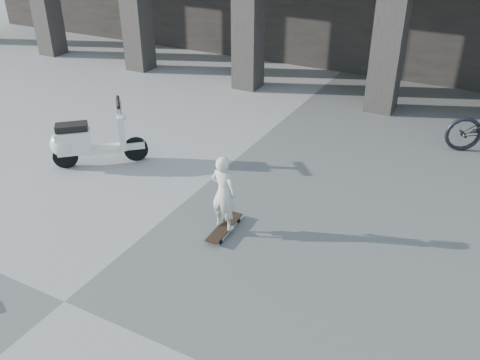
% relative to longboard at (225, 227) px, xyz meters
% --- Properties ---
extents(ground, '(90.00, 90.00, 0.00)m').
position_rel_longboard_xyz_m(ground, '(-1.02, -2.29, -0.07)').
color(ground, '#525250').
rests_on(ground, ground).
extents(longboard, '(0.25, 0.89, 0.09)m').
position_rel_longboard_xyz_m(longboard, '(0.00, 0.00, 0.00)').
color(longboard, black).
rests_on(longboard, ground).
extents(child, '(0.47, 0.34, 1.18)m').
position_rel_longboard_xyz_m(child, '(0.00, 0.00, 0.61)').
color(child, beige).
rests_on(child, longboard).
extents(scooter, '(1.42, 1.30, 1.23)m').
position_rel_longboard_xyz_m(scooter, '(-3.42, 0.68, 0.42)').
color(scooter, black).
rests_on(scooter, ground).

